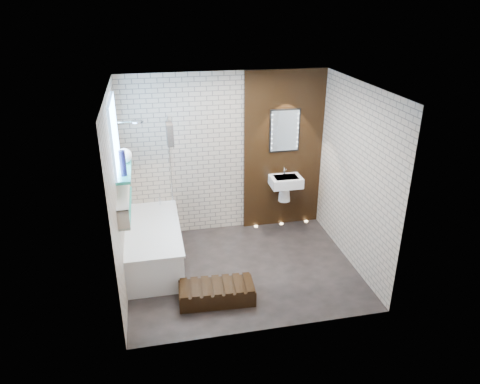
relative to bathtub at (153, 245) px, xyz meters
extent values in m
plane|color=black|center=(1.22, -0.45, -0.29)|extent=(3.20, 3.20, 0.00)
cube|color=#B9A693|center=(1.22, 0.85, 1.01)|extent=(3.20, 0.04, 2.60)
cube|color=#B9A693|center=(1.22, -1.75, 1.01)|extent=(3.20, 0.04, 2.60)
cube|color=#B9A693|center=(-0.38, -0.45, 1.01)|extent=(0.04, 2.60, 2.60)
cube|color=#B9A693|center=(2.82, -0.45, 1.01)|extent=(0.04, 2.60, 2.60)
plane|color=white|center=(1.22, -0.45, 2.31)|extent=(3.20, 3.20, 0.00)
cube|color=black|center=(2.17, 0.82, 1.01)|extent=(1.30, 0.06, 2.60)
cube|color=#7FADE0|center=(-0.36, -0.10, 1.71)|extent=(0.03, 1.00, 0.90)
cube|color=teal|center=(-0.29, -0.10, 1.24)|extent=(0.18, 1.00, 0.04)
cube|color=teal|center=(-0.31, -0.30, 0.79)|extent=(0.14, 1.30, 0.03)
cube|color=#B2A899|center=(-0.31, -0.30, 1.02)|extent=(0.14, 1.30, 0.03)
cube|color=#B2A899|center=(-0.31, -0.94, 0.91)|extent=(0.14, 0.03, 0.26)
cube|color=#B2A899|center=(-0.31, 0.33, 0.91)|extent=(0.14, 0.03, 0.26)
cube|color=white|center=(0.00, 0.00, -0.02)|extent=(0.75, 1.70, 0.55)
cube|color=white|center=(0.00, 0.00, 0.27)|extent=(0.79, 1.74, 0.03)
cylinder|color=silver|center=(0.15, 0.73, 0.35)|extent=(0.04, 0.04, 0.12)
cube|color=white|center=(0.35, 0.44, 0.99)|extent=(0.01, 0.78, 1.40)
cube|color=#282320|center=(0.35, 0.30, 1.56)|extent=(0.09, 0.24, 0.31)
cylinder|color=silver|center=(-0.08, 0.50, 1.71)|extent=(0.18, 0.18, 0.02)
cube|color=white|center=(2.17, 0.61, 0.56)|extent=(0.50, 0.36, 0.16)
cone|color=white|center=(2.17, 0.66, 0.34)|extent=(0.20, 0.20, 0.28)
cylinder|color=silver|center=(2.17, 0.71, 0.71)|extent=(0.03, 0.03, 0.14)
cube|color=black|center=(2.17, 0.78, 1.36)|extent=(0.50, 0.02, 0.70)
cube|color=silver|center=(2.17, 0.77, 1.36)|extent=(0.45, 0.01, 0.65)
cube|color=black|center=(0.75, -1.08, -0.18)|extent=(0.99, 0.48, 0.21)
cylinder|color=#AE631A|center=(-0.31, -0.62, 0.85)|extent=(0.04, 0.04, 0.09)
cylinder|color=maroon|center=(-0.31, 0.13, 0.88)|extent=(0.06, 0.06, 0.15)
sphere|color=white|center=(-0.28, 0.08, 1.36)|extent=(0.20, 0.20, 0.20)
cylinder|color=#16163C|center=(-0.28, -0.38, 1.42)|extent=(0.08, 0.08, 0.33)
cylinder|color=#FFD899|center=(1.72, 0.75, -0.29)|extent=(0.06, 0.06, 0.01)
cylinder|color=#FFD899|center=(2.17, 0.75, -0.29)|extent=(0.06, 0.06, 0.01)
cylinder|color=#FFD899|center=(2.62, 0.75, -0.29)|extent=(0.06, 0.06, 0.01)
camera|label=1|loc=(0.08, -5.76, 3.35)|focal=33.47mm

